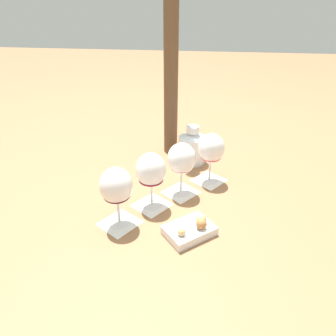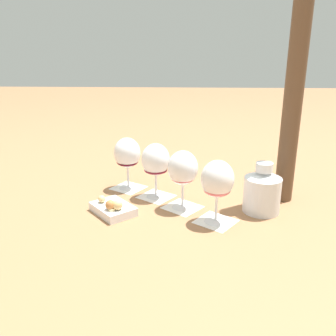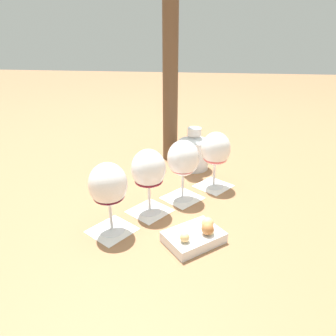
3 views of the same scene
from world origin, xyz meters
name	(u,v)px [view 2 (image 2 of 3)]	position (x,y,z in m)	size (l,w,h in m)	color
ground_plane	(167,202)	(0.00, 0.00, 0.00)	(8.00, 8.00, 0.00)	#936642
tasting_card_0	(216,221)	(-0.13, -0.15, 0.00)	(0.15, 0.15, 0.00)	white
tasting_card_1	(182,207)	(-0.04, -0.05, 0.00)	(0.15, 0.15, 0.00)	white
tasting_card_2	(156,196)	(0.05, 0.04, 0.00)	(0.14, 0.15, 0.00)	white
tasting_card_3	(128,188)	(0.13, 0.15, 0.00)	(0.14, 0.14, 0.00)	white
wine_glass_0	(217,181)	(-0.13, -0.15, 0.13)	(0.10, 0.10, 0.19)	white
wine_glass_1	(183,170)	(-0.04, -0.05, 0.13)	(0.10, 0.10, 0.19)	white
wine_glass_2	(156,162)	(0.05, 0.04, 0.13)	(0.10, 0.10, 0.19)	white
wine_glass_3	(127,155)	(0.13, 0.15, 0.13)	(0.10, 0.10, 0.19)	white
ceramic_vase	(262,191)	(-0.05, -0.30, 0.07)	(0.12, 0.12, 0.16)	silver
snack_dish	(113,208)	(-0.09, 0.17, 0.02)	(0.17, 0.16, 0.06)	silver
umbrella_pole	(293,96)	(0.05, -0.40, 0.35)	(0.06, 0.06, 0.70)	brown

